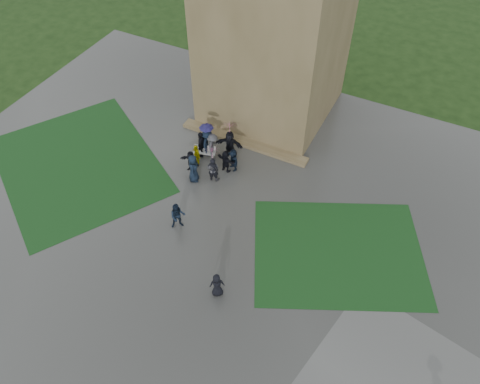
% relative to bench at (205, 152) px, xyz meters
% --- Properties ---
extents(ground, '(120.00, 120.00, 0.00)m').
position_rel_bench_xyz_m(ground, '(1.67, -8.32, -0.44)').
color(ground, black).
extents(plaza, '(34.00, 34.00, 0.02)m').
position_rel_bench_xyz_m(plaza, '(1.67, -6.32, -0.43)').
color(plaza, '#353533').
rests_on(plaza, ground).
extents(lawn_inset_left, '(14.10, 13.46, 0.01)m').
position_rel_bench_xyz_m(lawn_inset_left, '(-6.83, -4.32, -0.42)').
color(lawn_inset_left, black).
rests_on(lawn_inset_left, plaza).
extents(lawn_inset_right, '(11.12, 10.15, 0.01)m').
position_rel_bench_xyz_m(lawn_inset_right, '(10.17, -3.32, -0.42)').
color(lawn_inset_right, black).
rests_on(lawn_inset_right, plaza).
extents(tower_plinth, '(9.00, 0.80, 0.22)m').
position_rel_bench_xyz_m(tower_plinth, '(1.67, 2.28, -0.31)').
color(tower_plinth, brown).
rests_on(tower_plinth, plaza).
extents(bench, '(1.48, 0.86, 0.82)m').
position_rel_bench_xyz_m(bench, '(0.00, 0.00, 0.00)').
color(bench, silver).
rests_on(bench, plaza).
extents(visitor_cluster, '(3.73, 4.04, 2.64)m').
position_rel_bench_xyz_m(visitor_cluster, '(0.92, -0.30, 0.71)').
color(visitor_cluster, black).
rests_on(visitor_cluster, plaza).
extents(pedestrian_mid, '(0.99, 0.91, 1.77)m').
position_rel_bench_xyz_m(pedestrian_mid, '(1.55, -5.67, 0.46)').
color(pedestrian_mid, black).
rests_on(pedestrian_mid, plaza).
extents(pedestrian_near, '(0.91, 0.85, 1.55)m').
position_rel_bench_xyz_m(pedestrian_near, '(5.56, -8.47, 0.35)').
color(pedestrian_near, black).
rests_on(pedestrian_near, plaza).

